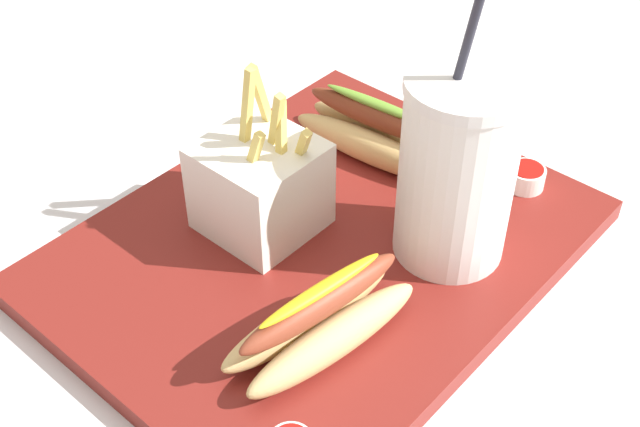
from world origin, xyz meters
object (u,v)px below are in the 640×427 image
object	(u,v)px
hot_dog_2	(321,321)
ketchup_cup_1	(526,176)
soda_cup	(457,169)
hot_dog_1	(378,134)
fries_basket	(260,185)

from	to	relation	value
hot_dog_2	ketchup_cup_1	size ratio (longest dim) A/B	4.82
soda_cup	hot_dog_2	world-z (taller)	soda_cup
soda_cup	hot_dog_2	xyz separation A→B (m)	(0.15, -0.01, -0.06)
soda_cup	hot_dog_1	xyz separation A→B (m)	(-0.06, -0.13, -0.06)
soda_cup	ketchup_cup_1	xyz separation A→B (m)	(-0.12, 0.01, -0.07)
hot_dog_1	hot_dog_2	world-z (taller)	same
fries_basket	hot_dog_2	bearing A→B (deg)	62.38
fries_basket	hot_dog_1	size ratio (longest dim) A/B	0.85
hot_dog_1	ketchup_cup_1	world-z (taller)	hot_dog_1
ketchup_cup_1	hot_dog_2	bearing A→B (deg)	-3.75
hot_dog_1	hot_dog_2	bearing A→B (deg)	28.46
soda_cup	ketchup_cup_1	world-z (taller)	soda_cup
hot_dog_1	fries_basket	bearing A→B (deg)	-4.79
soda_cup	hot_dog_1	bearing A→B (deg)	-116.70
fries_basket	hot_dog_2	distance (m)	0.15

